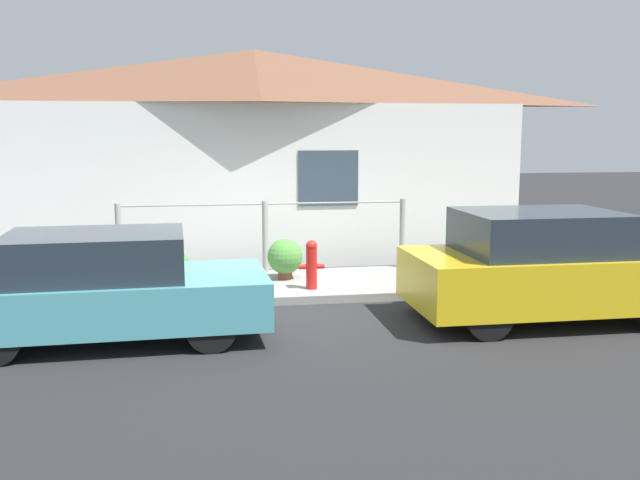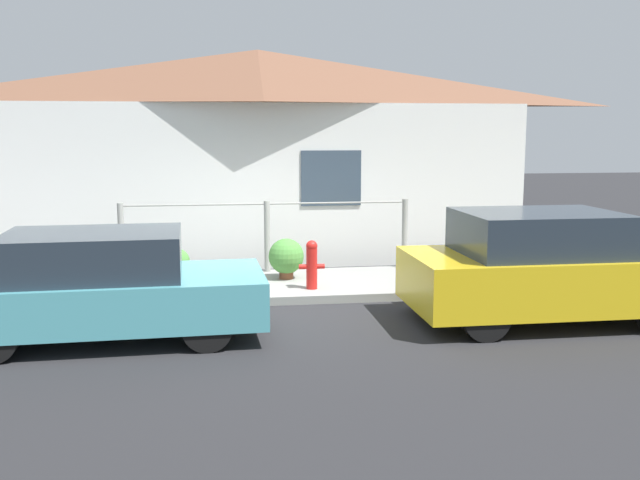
{
  "view_description": "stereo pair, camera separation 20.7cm",
  "coord_description": "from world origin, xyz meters",
  "px_view_note": "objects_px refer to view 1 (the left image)",
  "views": [
    {
      "loc": [
        -1.06,
        -9.95,
        2.5
      ],
      "look_at": [
        0.66,
        0.3,
        0.9
      ],
      "focal_mm": 40.0,
      "sensor_mm": 36.0,
      "label": 1
    },
    {
      "loc": [
        -0.86,
        -9.99,
        2.5
      ],
      "look_at": [
        0.66,
        0.3,
        0.9
      ],
      "focal_mm": 40.0,
      "sensor_mm": 36.0,
      "label": 2
    }
  ],
  "objects_px": {
    "potted_plant_near_hydrant": "(285,257)",
    "potted_plant_by_fence": "(175,263)",
    "fire_hydrant": "(312,264)",
    "car_right": "(545,267)",
    "car_left": "(106,287)"
  },
  "relations": [
    {
      "from": "car_left",
      "to": "car_right",
      "type": "xyz_separation_m",
      "value": [
        5.61,
        0.0,
        0.07
      ]
    },
    {
      "from": "fire_hydrant",
      "to": "potted_plant_near_hydrant",
      "type": "bearing_deg",
      "value": 111.03
    },
    {
      "from": "car_left",
      "to": "potted_plant_near_hydrant",
      "type": "bearing_deg",
      "value": 44.85
    },
    {
      "from": "potted_plant_by_fence",
      "to": "car_right",
      "type": "bearing_deg",
      "value": -28.77
    },
    {
      "from": "car_left",
      "to": "car_right",
      "type": "relative_size",
      "value": 1.04
    },
    {
      "from": "car_left",
      "to": "potted_plant_by_fence",
      "type": "relative_size",
      "value": 7.17
    },
    {
      "from": "car_left",
      "to": "fire_hydrant",
      "type": "bearing_deg",
      "value": 31.41
    },
    {
      "from": "fire_hydrant",
      "to": "potted_plant_by_fence",
      "type": "distance_m",
      "value": 2.23
    },
    {
      "from": "potted_plant_near_hydrant",
      "to": "potted_plant_by_fence",
      "type": "height_order",
      "value": "potted_plant_near_hydrant"
    },
    {
      "from": "potted_plant_near_hydrant",
      "to": "car_right",
      "type": "bearing_deg",
      "value": -39.8
    },
    {
      "from": "car_left",
      "to": "potted_plant_by_fence",
      "type": "bearing_deg",
      "value": 73.01
    },
    {
      "from": "potted_plant_near_hydrant",
      "to": "potted_plant_by_fence",
      "type": "relative_size",
      "value": 1.24
    },
    {
      "from": "car_right",
      "to": "potted_plant_near_hydrant",
      "type": "bearing_deg",
      "value": 140.33
    },
    {
      "from": "car_right",
      "to": "fire_hydrant",
      "type": "xyz_separation_m",
      "value": [
        -2.84,
        1.82,
        -0.21
      ]
    },
    {
      "from": "fire_hydrant",
      "to": "potted_plant_near_hydrant",
      "type": "relative_size",
      "value": 1.13
    }
  ]
}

